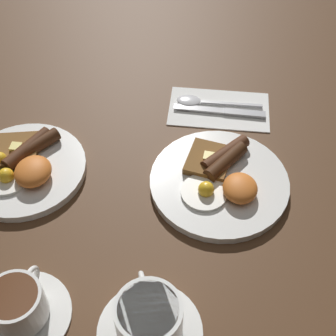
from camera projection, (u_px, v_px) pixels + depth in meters
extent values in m
plane|color=#4C301C|center=(219.00, 185.00, 0.85)|extent=(3.00, 3.00, 0.00)
cylinder|color=white|center=(219.00, 182.00, 0.84)|extent=(0.25, 0.25, 0.01)
cylinder|color=white|center=(204.00, 192.00, 0.81)|extent=(0.08, 0.08, 0.01)
sphere|color=yellow|center=(206.00, 189.00, 0.81)|extent=(0.03, 0.03, 0.03)
ellipsoid|color=orange|center=(240.00, 188.00, 0.80)|extent=(0.07, 0.06, 0.03)
cylinder|color=#4B2816|center=(225.00, 154.00, 0.86)|extent=(0.09, 0.09, 0.03)
cylinder|color=#3E210F|center=(226.00, 161.00, 0.85)|extent=(0.09, 0.08, 0.03)
cube|color=brown|center=(209.00, 160.00, 0.86)|extent=(0.10, 0.09, 0.01)
cube|color=#F4E072|center=(209.00, 156.00, 0.85)|extent=(0.02, 0.02, 0.01)
cylinder|color=white|center=(24.00, 169.00, 0.86)|extent=(0.23, 0.23, 0.01)
cylinder|color=white|center=(7.00, 178.00, 0.83)|extent=(0.08, 0.08, 0.01)
sphere|color=yellow|center=(6.00, 176.00, 0.83)|extent=(0.03, 0.03, 0.03)
cylinder|color=white|center=(2.00, 164.00, 0.86)|extent=(0.08, 0.08, 0.01)
sphere|color=yellow|center=(0.00, 159.00, 0.85)|extent=(0.03, 0.03, 0.03)
ellipsoid|color=orange|center=(33.00, 171.00, 0.83)|extent=(0.07, 0.07, 0.03)
cylinder|color=#3F2210|center=(38.00, 145.00, 0.88)|extent=(0.08, 0.08, 0.03)
cylinder|color=#472614|center=(28.00, 149.00, 0.87)|extent=(0.10, 0.08, 0.03)
cube|color=brown|center=(17.00, 150.00, 0.87)|extent=(0.10, 0.09, 0.01)
cube|color=#F4E072|center=(16.00, 147.00, 0.87)|extent=(0.02, 0.02, 0.01)
cylinder|color=white|center=(150.00, 331.00, 0.67)|extent=(0.15, 0.15, 0.01)
cylinder|color=white|center=(149.00, 319.00, 0.64)|extent=(0.09, 0.09, 0.07)
cylinder|color=#56331E|center=(148.00, 309.00, 0.61)|extent=(0.08, 0.08, 0.00)
torus|color=white|center=(143.00, 287.00, 0.66)|extent=(0.05, 0.02, 0.05)
cylinder|color=white|center=(23.00, 315.00, 0.68)|extent=(0.14, 0.14, 0.01)
cylinder|color=white|center=(17.00, 305.00, 0.66)|extent=(0.08, 0.08, 0.06)
cylinder|color=#56331E|center=(12.00, 296.00, 0.64)|extent=(0.07, 0.07, 0.00)
torus|color=white|center=(31.00, 279.00, 0.68)|extent=(0.04, 0.02, 0.04)
cube|color=white|center=(219.00, 109.00, 0.98)|extent=(0.13, 0.21, 0.01)
cube|color=silver|center=(199.00, 109.00, 0.97)|extent=(0.02, 0.10, 0.00)
cube|color=#9E9EA3|center=(245.00, 113.00, 0.96)|extent=(0.02, 0.09, 0.01)
ellipsoid|color=silver|center=(189.00, 100.00, 0.99)|extent=(0.04, 0.05, 0.01)
cube|color=silver|center=(231.00, 104.00, 0.98)|extent=(0.01, 0.13, 0.00)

